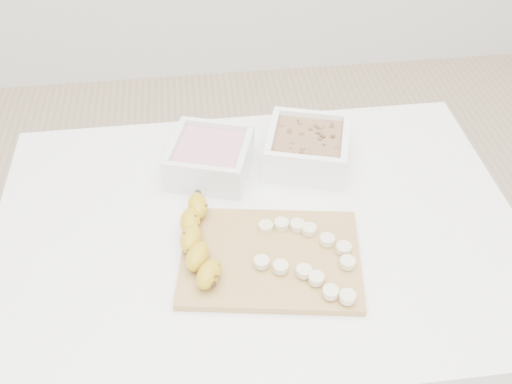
{
  "coord_description": "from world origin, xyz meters",
  "views": [
    {
      "loc": [
        -0.1,
        -0.73,
        1.55
      ],
      "look_at": [
        0.0,
        0.03,
        0.81
      ],
      "focal_mm": 40.0,
      "sensor_mm": 36.0,
      "label": 1
    }
  ],
  "objects": [
    {
      "name": "table",
      "position": [
        0.0,
        0.0,
        0.65
      ],
      "size": [
        1.0,
        0.7,
        0.75
      ],
      "color": "white",
      "rests_on": "ground"
    },
    {
      "name": "bowl_yogurt",
      "position": [
        -0.08,
        0.17,
        0.79
      ],
      "size": [
        0.2,
        0.2,
        0.07
      ],
      "color": "white",
      "rests_on": "table"
    },
    {
      "name": "banana_slices",
      "position": [
        0.08,
        -0.1,
        0.77
      ],
      "size": [
        0.18,
        0.21,
        0.02
      ],
      "color": "beige",
      "rests_on": "cutting_board"
    },
    {
      "name": "banana",
      "position": [
        -0.11,
        -0.05,
        0.78
      ],
      "size": [
        0.09,
        0.22,
        0.04
      ],
      "primitive_type": null,
      "rotation": [
        0.0,
        0.0,
        -0.14
      ],
      "color": "#BA9216",
      "rests_on": "cutting_board"
    },
    {
      "name": "bowl_granola",
      "position": [
        0.13,
        0.17,
        0.79
      ],
      "size": [
        0.2,
        0.2,
        0.08
      ],
      "color": "white",
      "rests_on": "table"
    },
    {
      "name": "cutting_board",
      "position": [
        0.01,
        -0.09,
        0.76
      ],
      "size": [
        0.35,
        0.27,
        0.01
      ],
      "primitive_type": "cube",
      "rotation": [
        0.0,
        0.0,
        -0.16
      ],
      "color": "tan",
      "rests_on": "table"
    }
  ]
}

